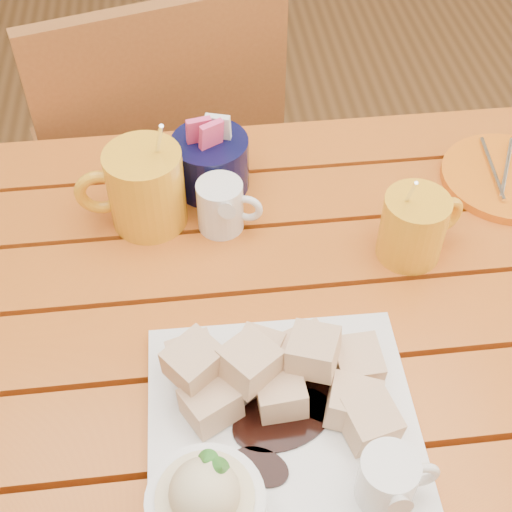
{
  "coord_description": "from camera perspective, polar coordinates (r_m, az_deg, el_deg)",
  "views": [
    {
      "loc": [
        -0.08,
        -0.51,
        1.43
      ],
      "look_at": [
        -0.01,
        0.05,
        0.82
      ],
      "focal_mm": 50.0,
      "sensor_mm": 36.0,
      "label": 1
    }
  ],
  "objects": [
    {
      "name": "table",
      "position": [
        0.94,
        1.17,
        -9.66
      ],
      "size": [
        1.2,
        0.79,
        0.75
      ],
      "color": "#AE4816",
      "rests_on": "ground"
    },
    {
      "name": "dessert_plate",
      "position": [
        0.74,
        1.05,
        -14.18
      ],
      "size": [
        0.29,
        0.29,
        0.11
      ],
      "rotation": [
        0.0,
        0.0,
        -0.02
      ],
      "color": "white",
      "rests_on": "table"
    },
    {
      "name": "coffee_mug_left",
      "position": [
        0.95,
        -9.0,
        5.45
      ],
      "size": [
        0.14,
        0.1,
        0.17
      ],
      "rotation": [
        0.0,
        0.0,
        0.02
      ],
      "color": "#F2A31E",
      "rests_on": "table"
    },
    {
      "name": "coffee_mug_right",
      "position": [
        0.92,
        12.59,
        2.37
      ],
      "size": [
        0.12,
        0.08,
        0.14
      ],
      "rotation": [
        0.0,
        0.0,
        0.34
      ],
      "color": "#F2A31E",
      "rests_on": "table"
    },
    {
      "name": "cream_pitcher",
      "position": [
        0.94,
        -2.76,
        4.09
      ],
      "size": [
        0.09,
        0.08,
        0.07
      ],
      "rotation": [
        0.0,
        0.0,
        -0.31
      ],
      "color": "white",
      "rests_on": "table"
    },
    {
      "name": "sugar_caddy",
      "position": [
        1.0,
        -3.65,
        7.54
      ],
      "size": [
        0.11,
        0.11,
        0.12
      ],
      "color": "black",
      "rests_on": "table"
    },
    {
      "name": "orange_saucer",
      "position": [
        1.09,
        19.56,
        5.95
      ],
      "size": [
        0.19,
        0.19,
        0.02
      ],
      "rotation": [
        0.0,
        0.0,
        -0.31
      ],
      "color": "orange",
      "rests_on": "table"
    },
    {
      "name": "chair_far",
      "position": [
        1.45,
        -7.8,
        7.06
      ],
      "size": [
        0.53,
        0.53,
        0.91
      ],
      "rotation": [
        0.0,
        0.0,
        3.42
      ],
      "color": "brown",
      "rests_on": "ground"
    }
  ]
}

